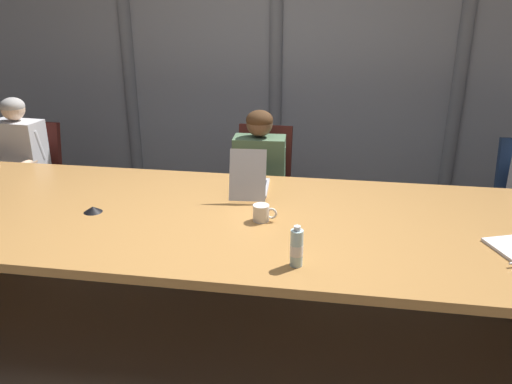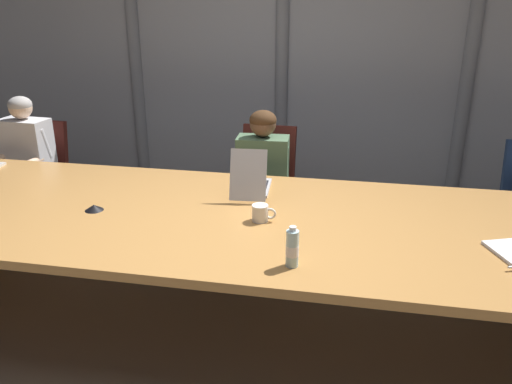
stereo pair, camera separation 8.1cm
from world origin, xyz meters
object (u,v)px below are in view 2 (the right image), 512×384
at_px(coffee_mug_near, 261,213).
at_px(conference_mic_right_side, 94,207).
at_px(water_bottle_primary, 292,248).
at_px(office_chair_left_mid, 264,205).
at_px(laptop_left_mid, 251,183).
at_px(office_chair_left_end, 39,190).
at_px(person_left_end, 22,160).
at_px(person_left_mid, 261,177).

relative_size(coffee_mug_near, conference_mic_right_side, 1.26).
bearing_deg(water_bottle_primary, office_chair_left_mid, 104.49).
relative_size(laptop_left_mid, office_chair_left_end, 0.49).
bearing_deg(person_left_end, conference_mic_right_side, 53.88).
bearing_deg(person_left_mid, conference_mic_right_side, -42.33).
bearing_deg(coffee_mug_near, person_left_mid, 100.16).
distance_m(person_left_end, conference_mic_right_side, 1.57).
bearing_deg(water_bottle_primary, coffee_mug_near, 116.22).
distance_m(office_chair_left_mid, conference_mic_right_side, 1.49).
relative_size(water_bottle_primary, coffee_mug_near, 1.47).
height_order(laptop_left_mid, water_bottle_primary, laptop_left_mid).
distance_m(person_left_end, water_bottle_primary, 2.84).
relative_size(laptop_left_mid, office_chair_left_mid, 0.46).
xyz_separation_m(laptop_left_mid, coffee_mug_near, (0.14, -0.43, -0.01)).
height_order(office_chair_left_end, person_left_end, person_left_end).
height_order(water_bottle_primary, conference_mic_right_side, water_bottle_primary).
xyz_separation_m(water_bottle_primary, conference_mic_right_side, (-1.24, 0.44, -0.07)).
height_order(office_chair_left_end, person_left_mid, person_left_mid).
relative_size(office_chair_left_end, office_chair_left_mid, 0.95).
xyz_separation_m(water_bottle_primary, coffee_mug_near, (-0.24, 0.48, -0.04)).
bearing_deg(person_left_mid, office_chair_left_end, -97.88).
relative_size(person_left_end, conference_mic_right_side, 10.82).
bearing_deg(conference_mic_right_side, person_left_end, 139.33).
xyz_separation_m(person_left_end, person_left_mid, (2.02, -0.00, -0.01)).
bearing_deg(person_left_mid, water_bottle_primary, 12.33).
bearing_deg(office_chair_left_end, water_bottle_primary, 59.85).
relative_size(office_chair_left_mid, person_left_end, 0.83).
bearing_deg(water_bottle_primary, person_left_mid, 105.76).
bearing_deg(coffee_mug_near, conference_mic_right_side, -177.81).
xyz_separation_m(person_left_end, coffee_mug_near, (2.19, -0.99, 0.12)).
relative_size(office_chair_left_mid, coffee_mug_near, 7.10).
xyz_separation_m(office_chair_left_end, person_left_mid, (2.02, -0.16, 0.31)).
xyz_separation_m(office_chair_left_end, water_bottle_primary, (2.43, -1.62, 0.49)).
relative_size(person_left_mid, conference_mic_right_side, 10.51).
distance_m(office_chair_left_mid, water_bottle_primary, 1.75).
xyz_separation_m(office_chair_left_end, office_chair_left_mid, (2.01, 0.00, 0.01)).
bearing_deg(laptop_left_mid, person_left_end, 70.73).
relative_size(office_chair_left_end, person_left_mid, 0.81).
bearing_deg(office_chair_left_mid, coffee_mug_near, 11.98).
xyz_separation_m(office_chair_left_end, coffee_mug_near, (2.19, -1.14, 0.44)).
height_order(office_chair_left_end, water_bottle_primary, water_bottle_primary).
bearing_deg(office_chair_left_end, conference_mic_right_side, 48.90).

